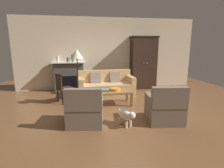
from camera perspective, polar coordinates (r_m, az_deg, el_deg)
The scene contains 16 objects.
ground_plane at distance 5.14m, azimuth 2.95°, elevation -7.49°, with size 9.60×9.60×0.00m, color brown.
back_wall at distance 7.36m, azimuth -1.38°, elevation 9.59°, with size 7.20×0.10×2.80m, color beige.
fireplace at distance 7.13m, azimuth -13.47°, elevation 2.46°, with size 1.26×0.48×1.12m.
armoire at distance 7.40m, azimuth 9.88°, elevation 6.69°, with size 1.06×0.57×2.09m.
couch at distance 6.31m, azimuth -1.91°, elevation -0.77°, with size 1.95×0.93×0.86m.
coffee_table at distance 5.29m, azimuth 0.15°, elevation -2.75°, with size 1.10×0.60×0.42m.
fruit_bowl at distance 5.33m, azimuth 1.00°, elevation -1.66°, with size 0.33×0.33×0.07m, color orange.
book_stack at distance 5.23m, azimuth -2.34°, elevation -1.97°, with size 0.26×0.19×0.07m.
mantel_vase_cream at distance 7.07m, azimuth -16.84°, elevation 7.65°, with size 0.10×0.10×0.23m, color beige.
mantel_vase_slate at distance 7.04m, azimuth -13.73°, elevation 7.51°, with size 0.13×0.13×0.16m, color #565B66.
mantel_vase_jade at distance 7.02m, azimuth -12.27°, elevation 8.06°, with size 0.13×0.13×0.28m, color slate.
armchair_near_left at distance 4.04m, azimuth -8.52°, elevation -8.44°, with size 0.87×0.87×0.88m.
armchair_near_right at distance 4.30m, azimuth 16.44°, elevation -7.51°, with size 0.87×0.87×0.88m.
side_chair_wooden at distance 5.67m, azimuth -15.38°, elevation -0.67°, with size 0.59×0.59×0.90m.
floor_lamp at distance 5.13m, azimuth -11.07°, elevation 8.39°, with size 0.36×0.36×1.63m.
dog at distance 3.97m, azimuth 4.49°, elevation -9.82°, with size 0.33×0.54×0.39m.
Camera 1 is at (-1.09, -4.72, 1.73)m, focal length 28.81 mm.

